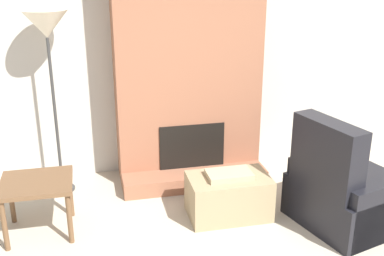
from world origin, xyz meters
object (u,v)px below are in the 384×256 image
Objects in this scene: ottoman at (229,195)px; side_table at (37,189)px; floor_lamp_left at (47,31)px; armchair at (345,194)px.

side_table is (-1.66, 0.09, 0.21)m from ottoman.
floor_lamp_left is at bearing 150.23° from ottoman.
armchair reaches higher than ottoman.
ottoman is 0.67× the size of armchair.
armchair is 0.61× the size of floor_lamp_left.
ottoman is 1.24× the size of side_table.
ottoman is at bearing -3.04° from side_table.
floor_lamp_left is at bearing 78.49° from side_table.
floor_lamp_left reaches higher than armchair.
ottoman is at bearing 54.48° from armchair.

